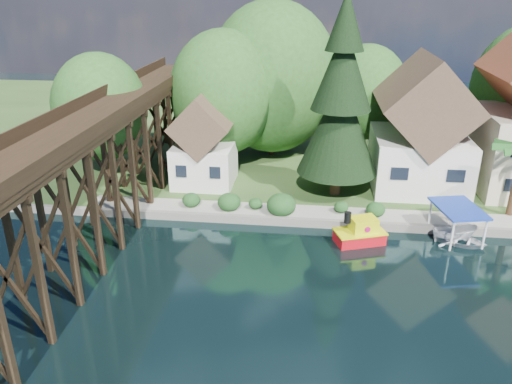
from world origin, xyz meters
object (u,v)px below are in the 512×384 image
Objects in this scene: trestle_bridge at (101,163)px; shed at (204,146)px; conifer at (341,102)px; boat_canopy at (455,227)px; tugboat at (360,233)px; house_left at (421,133)px; boat_white_a at (460,239)px.

trestle_bridge is 10.69m from shed.
conifer is 12.44m from boat_canopy.
tugboat is 6.59m from boat_canopy.
tugboat is at bearing -118.04° from house_left.
boat_canopy is at bearing -82.69° from house_left.
house_left is 12.19m from tugboat.
trestle_bridge is 18.33m from conifer.
trestle_bridge is 25.42m from house_left.
boat_canopy is (-0.32, 0.40, 0.74)m from boat_white_a.
shed is 15.57m from tugboat.
house_left is 3.20× the size of boat_white_a.
conifer is (16.14, 8.24, 2.76)m from trestle_bridge.
house_left is at bearing 97.31° from boat_canopy.
tugboat is at bearing 117.94° from boat_white_a.
shed reaches higher than boat_white_a.
boat_white_a is at bearing 5.17° from tugboat.
tugboat is at bearing -33.96° from shed.
conifer is at bearing 27.05° from trestle_bridge.
conifer is (11.14, -1.09, 4.28)m from shed.
trestle_bridge is 9.93× the size of boat_canopy.
conifer is at bearing -5.57° from shed.
shed is at bearing 158.60° from boat_canopy.
tugboat is at bearing -78.44° from conifer.
conifer reaches higher than tugboat.
shed is at bearing -175.23° from house_left.
conifer is 13.28m from boat_white_a.
trestle_bridge is at bearing -175.69° from boat_canopy.
house_left is at bearing 61.96° from tugboat.
trestle_bridge is at bearing -154.79° from house_left.
shed is at bearing 174.43° from conifer.
trestle_bridge is 4.01× the size of house_left.
tugboat is (-5.34, -10.03, -4.41)m from house_left.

